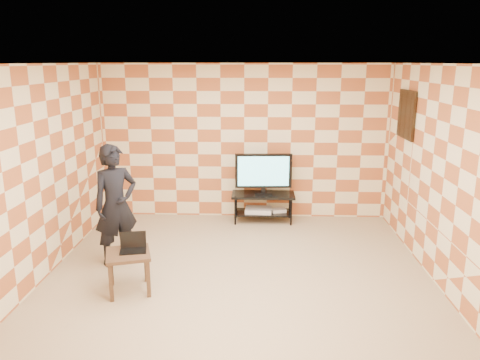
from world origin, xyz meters
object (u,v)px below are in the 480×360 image
at_px(tv_stand, 263,201).
at_px(tv, 263,172).
at_px(side_table, 128,259).
at_px(person, 116,205).

height_order(tv_stand, tv, tv).
bearing_deg(tv_stand, side_table, -122.08).
bearing_deg(tv, tv_stand, 87.10).
bearing_deg(tv_stand, person, -138.18).
bearing_deg(person, tv, 2.99).
distance_m(tv, person, 2.71).
bearing_deg(side_table, tv_stand, 57.92).
height_order(tv, person, person).
bearing_deg(tv_stand, tv, -92.90).
xyz_separation_m(tv_stand, tv, (-0.00, -0.00, 0.52)).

